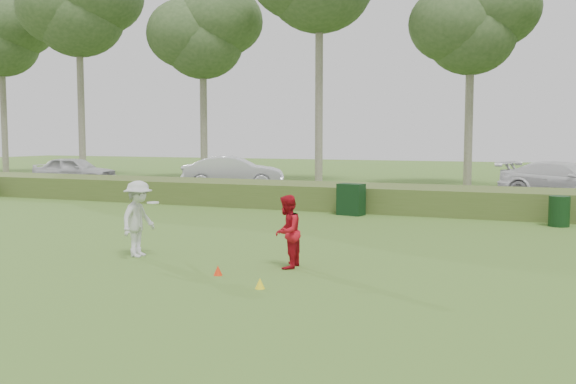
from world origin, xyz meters
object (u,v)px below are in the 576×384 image
at_px(cone_yellow, 260,283).
at_px(trash_bin, 559,211).
at_px(car_mid, 234,172).
at_px(car_left, 75,171).
at_px(car_right, 566,181).
at_px(cone_orange, 218,270).
at_px(utility_cabinet, 351,199).
at_px(player_red, 287,232).
at_px(player_white, 138,219).

relative_size(cone_yellow, trash_bin, 0.21).
xyz_separation_m(trash_bin, car_mid, (-15.14, 7.85, 0.43)).
height_order(cone_yellow, car_mid, car_mid).
xyz_separation_m(car_left, car_right, (24.99, 0.81, 0.03)).
distance_m(cone_orange, car_mid, 19.97).
xyz_separation_m(car_left, car_mid, (9.55, 0.61, 0.07)).
bearing_deg(utility_cabinet, car_mid, 148.65).
bearing_deg(car_left, car_mid, -97.82).
bearing_deg(car_right, player_red, -175.01).
xyz_separation_m(player_white, utility_cabinet, (2.21, 9.21, -0.32)).
bearing_deg(trash_bin, cone_orange, -121.94).
xyz_separation_m(car_mid, car_right, (15.44, 0.21, -0.04)).
distance_m(car_left, car_mid, 9.57).
distance_m(player_red, cone_orange, 1.67).
bearing_deg(player_red, cone_yellow, 2.86).
bearing_deg(trash_bin, cone_yellow, -115.08).
bearing_deg(car_right, utility_cabinet, 161.47).
xyz_separation_m(utility_cabinet, car_left, (-18.04, 6.98, 0.28)).
height_order(player_white, player_red, player_white).
relative_size(player_white, cone_yellow, 8.75).
xyz_separation_m(cone_yellow, car_mid, (-10.13, 18.55, 0.80)).
distance_m(player_red, utility_cabinet, 9.21).
distance_m(cone_yellow, car_left, 26.64).
bearing_deg(car_right, trash_bin, -158.96).
distance_m(cone_orange, trash_bin, 11.80).
height_order(utility_cabinet, car_right, car_right).
height_order(cone_yellow, trash_bin, trash_bin).
height_order(player_white, utility_cabinet, player_white).
distance_m(car_left, car_right, 25.00).
distance_m(utility_cabinet, car_mid, 11.39).
distance_m(utility_cabinet, car_left, 19.35).
xyz_separation_m(player_red, cone_orange, (-0.99, -1.17, -0.66)).
bearing_deg(utility_cabinet, car_right, 58.69).
bearing_deg(car_right, car_left, 115.05).
distance_m(player_white, car_mid, 17.93).
bearing_deg(utility_cabinet, cone_orange, -77.33).
distance_m(player_red, trash_bin, 10.29).
distance_m(player_white, cone_orange, 2.93).
height_order(cone_orange, utility_cabinet, utility_cabinet).
distance_m(trash_bin, car_left, 25.73).
relative_size(trash_bin, car_left, 0.20).
bearing_deg(car_mid, utility_cabinet, -154.04).
height_order(player_white, car_left, player_white).
height_order(player_red, car_right, car_right).
bearing_deg(car_left, trash_bin, -117.80).
bearing_deg(utility_cabinet, player_red, -70.89).
xyz_separation_m(player_white, trash_bin, (8.86, 8.95, -0.40)).
bearing_deg(utility_cabinet, cone_yellow, -71.08).
relative_size(player_white, car_left, 0.38).
bearing_deg(cone_orange, player_red, 49.80).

